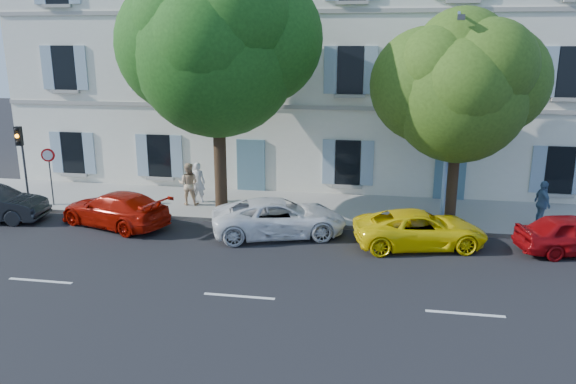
% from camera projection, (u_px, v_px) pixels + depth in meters
% --- Properties ---
extents(ground, '(90.00, 90.00, 0.00)m').
position_uv_depth(ground, '(269.00, 246.00, 19.24)').
color(ground, black).
extents(sidewalk, '(36.00, 4.50, 0.15)m').
position_uv_depth(sidewalk, '(290.00, 207.00, 23.45)').
color(sidewalk, '#A09E96').
rests_on(sidewalk, ground).
extents(kerb, '(36.00, 0.16, 0.16)m').
position_uv_depth(kerb, '(281.00, 223.00, 21.38)').
color(kerb, '#9E998E').
rests_on(kerb, ground).
extents(building, '(28.00, 7.00, 12.00)m').
position_uv_depth(building, '(310.00, 58.00, 27.38)').
color(building, white).
rests_on(building, ground).
extents(car_red_coupe, '(4.88, 3.23, 1.31)m').
position_uv_depth(car_red_coupe, '(115.00, 209.00, 21.18)').
color(car_red_coupe, '#A51004').
rests_on(car_red_coupe, ground).
extents(car_white_coupe, '(5.25, 3.56, 1.33)m').
position_uv_depth(car_white_coupe, '(279.00, 217.00, 20.14)').
color(car_white_coupe, white).
rests_on(car_white_coupe, ground).
extents(car_yellow_supercar, '(4.81, 3.01, 1.24)m').
position_uv_depth(car_yellow_supercar, '(420.00, 229.00, 19.04)').
color(car_yellow_supercar, yellow).
rests_on(car_yellow_supercar, ground).
extents(tree_left, '(6.17, 6.17, 9.57)m').
position_uv_depth(tree_left, '(217.00, 55.00, 20.77)').
color(tree_left, '#3A2819').
rests_on(tree_left, sidewalk).
extents(tree_right, '(4.89, 4.89, 7.53)m').
position_uv_depth(tree_right, '(459.00, 94.00, 19.78)').
color(tree_right, '#3A2819').
rests_on(tree_right, sidewalk).
extents(traffic_light, '(0.27, 0.38, 3.32)m').
position_uv_depth(traffic_light, '(21.00, 149.00, 22.84)').
color(traffic_light, '#383A3D').
rests_on(traffic_light, sidewalk).
extents(road_sign, '(0.55, 0.17, 2.40)m').
position_uv_depth(road_sign, '(49.00, 165.00, 23.07)').
color(road_sign, '#383A3D').
rests_on(road_sign, sidewalk).
extents(street_lamp, '(0.28, 1.61, 7.55)m').
position_uv_depth(street_lamp, '(450.00, 112.00, 19.45)').
color(street_lamp, '#7293BF').
rests_on(street_lamp, sidewalk).
extents(pedestrian_a, '(0.63, 0.42, 1.72)m').
position_uv_depth(pedestrian_a, '(198.00, 182.00, 23.75)').
color(pedestrian_a, silver).
rests_on(pedestrian_a, sidewalk).
extents(pedestrian_b, '(0.90, 0.72, 1.77)m').
position_uv_depth(pedestrian_b, '(188.00, 184.00, 23.38)').
color(pedestrian_b, tan).
rests_on(pedestrian_b, sidewalk).
extents(pedestrian_c, '(0.64, 1.08, 1.72)m').
position_uv_depth(pedestrian_c, '(542.00, 204.00, 20.63)').
color(pedestrian_c, slate).
rests_on(pedestrian_c, sidewalk).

